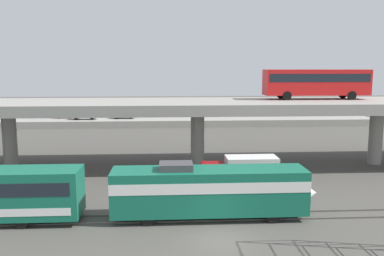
# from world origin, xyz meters

# --- Properties ---
(ground_plane) EXTENTS (260.00, 260.00, 0.00)m
(ground_plane) POSITION_xyz_m (0.00, 0.00, 0.00)
(ground_plane) COLOR #4C4944
(rail_strip_near) EXTENTS (110.00, 0.12, 0.12)m
(rail_strip_near) POSITION_xyz_m (0.00, 3.24, 0.06)
(rail_strip_near) COLOR #59544C
(rail_strip_near) RESTS_ON ground_plane
(rail_strip_far) EXTENTS (110.00, 0.12, 0.12)m
(rail_strip_far) POSITION_xyz_m (0.00, 4.76, 0.06)
(rail_strip_far) COLOR #59544C
(rail_strip_far) RESTS_ON ground_plane
(train_locomotive) EXTENTS (15.10, 3.04, 4.18)m
(train_locomotive) POSITION_xyz_m (0.39, 4.00, 2.19)
(train_locomotive) COLOR #14664C
(train_locomotive) RESTS_ON ground_plane
(highway_overpass) EXTENTS (96.00, 10.73, 7.32)m
(highway_overpass) POSITION_xyz_m (-0.00, 20.00, 6.54)
(highway_overpass) COLOR gray
(highway_overpass) RESTS_ON ground_plane
(transit_bus_on_overpass) EXTENTS (12.00, 2.68, 3.40)m
(transit_bus_on_overpass) POSITION_xyz_m (13.76, 21.59, 9.38)
(transit_bus_on_overpass) COLOR red
(transit_bus_on_overpass) RESTS_ON highway_overpass
(service_truck_west) EXTENTS (6.80, 2.46, 3.04)m
(service_truck_west) POSITION_xyz_m (3.32, 10.81, 1.64)
(service_truck_west) COLOR maroon
(service_truck_west) RESTS_ON ground_plane
(pier_parking_lot) EXTENTS (71.71, 11.27, 1.26)m
(pier_parking_lot) POSITION_xyz_m (0.00, 55.00, 0.63)
(pier_parking_lot) COLOR gray
(pier_parking_lot) RESTS_ON ground_plane
(parked_car_0) EXTENTS (4.11, 1.86, 1.50)m
(parked_car_0) POSITION_xyz_m (-11.57, 53.56, 2.03)
(parked_car_0) COLOR #0C4C26
(parked_car_0) RESTS_ON pier_parking_lot
(parked_car_1) EXTENTS (4.17, 1.98, 1.50)m
(parked_car_1) POSITION_xyz_m (20.36, 56.71, 2.03)
(parked_car_1) COLOR maroon
(parked_car_1) RESTS_ON pier_parking_lot
(parked_car_2) EXTENTS (4.21, 1.91, 1.50)m
(parked_car_2) POSITION_xyz_m (7.08, 56.10, 2.03)
(parked_car_2) COLOR #B7B7BC
(parked_car_2) RESTS_ON pier_parking_lot
(parked_car_3) EXTENTS (4.68, 1.98, 1.50)m
(parked_car_3) POSITION_xyz_m (-18.82, 52.49, 2.03)
(parked_car_3) COLOR silver
(parked_car_3) RESTS_ON pier_parking_lot
(parked_car_4) EXTENTS (4.39, 1.98, 1.50)m
(parked_car_4) POSITION_xyz_m (-28.99, 56.18, 2.03)
(parked_car_4) COLOR #0C4C26
(parked_car_4) RESTS_ON pier_parking_lot
(parked_car_5) EXTENTS (4.14, 1.86, 1.50)m
(parked_car_5) POSITION_xyz_m (-22.71, 54.94, 2.03)
(parked_car_5) COLOR maroon
(parked_car_5) RESTS_ON pier_parking_lot
(harbor_water) EXTENTS (140.00, 36.00, 0.01)m
(harbor_water) POSITION_xyz_m (0.00, 78.00, 0.00)
(harbor_water) COLOR navy
(harbor_water) RESTS_ON ground_plane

